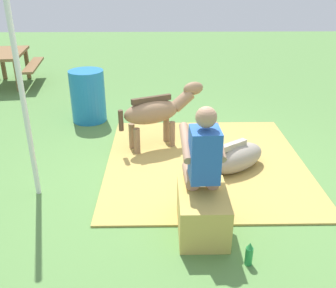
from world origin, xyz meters
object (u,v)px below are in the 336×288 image
object	(u,v)px
hay_bale	(202,213)
soda_bottle	(249,254)
picnic_bench	(8,60)
person_seated	(202,160)
pony_lying	(231,159)
tent_pole_left	(22,94)
pony_standing	(157,111)
water_barrel	(88,96)

from	to	relation	value
hay_bale	soda_bottle	distance (m)	0.63
hay_bale	picnic_bench	world-z (taller)	picnic_bench
person_seated	pony_lying	distance (m)	1.29
pony_lying	tent_pole_left	xyz separation A→B (m)	(-0.47, 2.38, 1.05)
hay_bale	soda_bottle	world-z (taller)	hay_bale
hay_bale	soda_bottle	bearing A→B (deg)	-142.29
pony_standing	pony_lying	xyz separation A→B (m)	(-0.79, -0.96, -0.38)
person_seated	pony_standing	bearing A→B (deg)	13.95
pony_standing	soda_bottle	bearing A→B (deg)	-161.40
picnic_bench	tent_pole_left	bearing A→B (deg)	-157.19
pony_lying	soda_bottle	bearing A→B (deg)	176.15
tent_pole_left	person_seated	bearing A→B (deg)	-107.64
person_seated	soda_bottle	xyz separation A→B (m)	(-0.65, -0.38, -0.62)
pony_standing	pony_lying	distance (m)	1.30
hay_bale	picnic_bench	distance (m)	6.64
water_barrel	picnic_bench	xyz separation A→B (m)	(2.26, 2.17, 0.13)
picnic_bench	hay_bale	bearing A→B (deg)	-144.58
water_barrel	picnic_bench	world-z (taller)	water_barrel
tent_pole_left	picnic_bench	xyz separation A→B (m)	(4.64, 1.95, -0.66)
pony_standing	picnic_bench	size ratio (longest dim) A/B	0.76
hay_bale	tent_pole_left	world-z (taller)	tent_pole_left
person_seated	pony_lying	bearing A→B (deg)	-25.07
pony_standing	water_barrel	world-z (taller)	pony_standing
person_seated	water_barrel	world-z (taller)	person_seated
person_seated	soda_bottle	distance (m)	0.97
person_seated	tent_pole_left	xyz separation A→B (m)	(0.60, 1.89, 0.51)
hay_bale	tent_pole_left	size ratio (longest dim) A/B	0.29
pony_lying	picnic_bench	xyz separation A→B (m)	(4.18, 4.34, 0.39)
water_barrel	tent_pole_left	world-z (taller)	tent_pole_left
hay_bale	pony_standing	distance (m)	2.10
picnic_bench	person_seated	bearing A→B (deg)	-143.79
water_barrel	tent_pole_left	xyz separation A→B (m)	(-2.38, 0.22, 0.79)
water_barrel	pony_lying	bearing A→B (deg)	-131.45
person_seated	picnic_bench	size ratio (longest dim) A/B	0.81
water_barrel	picnic_bench	distance (m)	3.14
water_barrel	tent_pole_left	size ratio (longest dim) A/B	0.36
water_barrel	hay_bale	bearing A→B (deg)	-151.95
pony_standing	soda_bottle	size ratio (longest dim) A/B	5.18
tent_pole_left	picnic_bench	size ratio (longest dim) A/B	1.50
tent_pole_left	water_barrel	bearing A→B (deg)	-5.20
hay_bale	tent_pole_left	bearing A→B (deg)	68.05
hay_bale	soda_bottle	size ratio (longest dim) A/B	2.97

